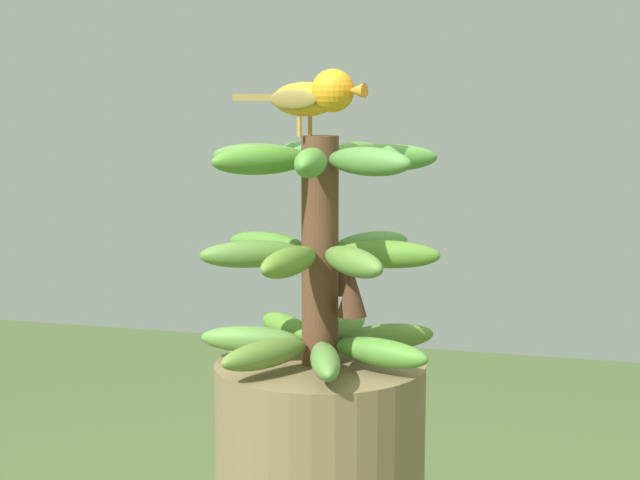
# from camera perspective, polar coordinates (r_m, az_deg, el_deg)

# --- Properties ---
(banana_bunch) EXTENTS (0.30, 0.30, 0.28)m
(banana_bunch) POSITION_cam_1_polar(r_m,az_deg,el_deg) (1.20, 0.07, -0.73)
(banana_bunch) COLOR brown
(banana_bunch) RESTS_ON banana_tree
(perched_bird) EXTENTS (0.18, 0.07, 0.08)m
(perched_bird) POSITION_cam_1_polar(r_m,az_deg,el_deg) (1.16, -0.25, 8.27)
(perched_bird) COLOR #C68933
(perched_bird) RESTS_ON banana_bunch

